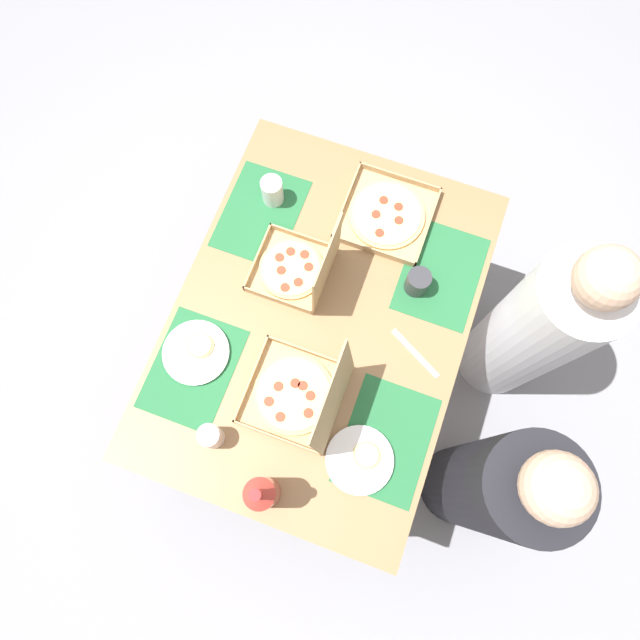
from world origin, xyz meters
name	(u,v)px	position (x,y,z in m)	size (l,w,h in m)	color
ground_plane	(320,365)	(0.00, 0.00, 0.00)	(6.00, 6.00, 0.00)	gray
dining_table	(320,329)	(0.00, 0.00, 0.64)	(1.33, 0.97, 0.75)	#3F3328
placemat_near_left	(261,213)	(-0.30, -0.33, 0.75)	(0.36, 0.26, 0.00)	#236638
placemat_near_right	(193,368)	(0.30, -0.33, 0.75)	(0.36, 0.26, 0.00)	#236638
placemat_far_left	(441,274)	(-0.30, 0.33, 0.75)	(0.36, 0.26, 0.00)	#236638
placemat_far_right	(387,440)	(0.30, 0.33, 0.75)	(0.36, 0.26, 0.00)	#236638
pizza_box_corner_right	(387,215)	(-0.44, 0.09, 0.76)	(0.31, 0.31, 0.04)	tan
pizza_box_corner_left	(299,268)	(-0.13, -0.13, 0.80)	(0.25, 0.26, 0.29)	tan
pizza_box_center	(302,396)	(0.27, 0.04, 0.80)	(0.30, 0.30, 0.33)	tan
plate_far_left	(360,459)	(0.38, 0.27, 0.76)	(0.21, 0.21, 0.03)	white
plate_near_left	(197,352)	(0.24, -0.34, 0.76)	(0.22, 0.22, 0.03)	white
soda_bottle	(262,493)	(0.58, 0.04, 0.89)	(0.09, 0.09, 0.32)	#B2382D
cup_red	(211,436)	(0.48, -0.18, 0.81)	(0.07, 0.07, 0.10)	silver
cup_clear_right	(272,191)	(-0.37, -0.31, 0.81)	(0.08, 0.08, 0.11)	silver
cup_spare	(418,282)	(-0.22, 0.26, 0.80)	(0.08, 0.08, 0.09)	#333338
knife_by_near_left	(415,354)	(0.00, 0.33, 0.76)	(0.21, 0.02, 0.01)	#B7B7BC
diner_left_seat	(533,330)	(-0.30, 0.74, 0.53)	(0.32, 0.32, 1.18)	white
diner_right_seat	(491,486)	(0.30, 0.74, 0.53)	(0.32, 0.32, 1.18)	black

